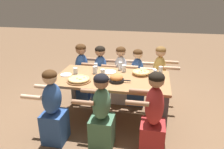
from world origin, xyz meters
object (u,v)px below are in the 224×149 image
(skillet_bowl, at_px, (117,78))
(cocktail_glass_blue, at_px, (155,77))
(diner_far_midright, at_px, (137,80))
(diner_near_right, at_px, (153,118))
(empty_plate_a, at_px, (66,75))
(drinking_glass_a, at_px, (161,70))
(empty_plate_b, at_px, (110,72))
(drinking_glass_i, at_px, (75,71))
(drinking_glass_e, at_px, (120,66))
(drinking_glass_f, at_px, (162,81))
(drinking_glass_d, at_px, (76,72))
(diner_far_midleft, at_px, (101,76))
(drinking_glass_c, at_px, (103,73))
(drinking_glass_h, at_px, (95,70))
(pizza_board_main, at_px, (141,73))
(diner_near_center, at_px, (102,115))
(diner_far_right, at_px, (159,79))
(diner_near_left, at_px, (53,110))
(diner_far_left, at_px, (82,74))
(pizza_board_second, at_px, (79,80))
(diner_far_center, at_px, (121,78))
(drinking_glass_j, at_px, (124,69))
(drinking_glass_b, at_px, (155,74))
(drinking_glass_g, at_px, (96,67))

(skillet_bowl, bearing_deg, cocktail_glass_blue, 19.43)
(diner_far_midright, relative_size, diner_near_right, 0.92)
(empty_plate_a, height_order, drinking_glass_a, drinking_glass_a)
(empty_plate_b, height_order, diner_far_midright, diner_far_midright)
(diner_near_right, bearing_deg, drinking_glass_i, 60.12)
(drinking_glass_a, distance_m, drinking_glass_e, 0.70)
(cocktail_glass_blue, height_order, drinking_glass_f, cocktail_glass_blue)
(drinking_glass_d, distance_m, diner_far_midleft, 0.84)
(drinking_glass_c, height_order, drinking_glass_h, drinking_glass_c)
(pizza_board_main, distance_m, drinking_glass_c, 0.64)
(skillet_bowl, height_order, diner_near_center, diner_near_center)
(drinking_glass_e, height_order, diner_far_right, diner_far_right)
(diner_near_left, bearing_deg, drinking_glass_d, -9.07)
(drinking_glass_c, height_order, diner_near_right, diner_near_right)
(cocktail_glass_blue, xyz_separation_m, diner_far_left, (-1.43, 0.67, -0.30))
(drinking_glass_a, xyz_separation_m, drinking_glass_d, (-1.37, -0.36, 0.01))
(pizza_board_second, distance_m, diner_far_center, 1.13)
(skillet_bowl, xyz_separation_m, drinking_glass_j, (0.05, 0.47, 0.00))
(drinking_glass_h, bearing_deg, diner_near_center, -69.25)
(pizza_board_main, bearing_deg, empty_plate_a, -167.96)
(drinking_glass_b, relative_size, drinking_glass_h, 0.99)
(cocktail_glass_blue, relative_size, diner_near_left, 0.10)
(diner_far_center, bearing_deg, drinking_glass_h, -31.02)
(drinking_glass_f, bearing_deg, diner_far_midright, 117.46)
(diner_far_midright, height_order, diner_far_midleft, diner_far_midleft)
(drinking_glass_d, distance_m, drinking_glass_j, 0.82)
(drinking_glass_j, relative_size, diner_near_left, 0.11)
(drinking_glass_b, distance_m, drinking_glass_d, 1.29)
(pizza_board_main, relative_size, diner_far_midright, 0.27)
(drinking_glass_i, bearing_deg, drinking_glass_d, -64.19)
(diner_near_right, xyz_separation_m, diner_far_left, (-1.44, 1.42, -0.01))
(drinking_glass_g, bearing_deg, diner_far_left, 132.60)
(cocktail_glass_blue, relative_size, diner_near_center, 0.10)
(diner_near_center, bearing_deg, pizza_board_main, -25.70)
(pizza_board_main, xyz_separation_m, drinking_glass_g, (-0.79, 0.04, 0.03))
(pizza_board_main, xyz_separation_m, empty_plate_a, (-1.22, -0.26, -0.03))
(drinking_glass_j, bearing_deg, pizza_board_second, -137.56)
(drinking_glass_f, relative_size, drinking_glass_g, 0.83)
(drinking_glass_f, bearing_deg, diner_far_right, 91.38)
(drinking_glass_c, relative_size, drinking_glass_g, 0.95)
(skillet_bowl, relative_size, drinking_glass_a, 2.66)
(empty_plate_a, distance_m, empty_plate_b, 0.74)
(drinking_glass_b, distance_m, drinking_glass_g, 1.02)
(empty_plate_b, bearing_deg, drinking_glass_j, 17.09)
(diner_near_center, bearing_deg, diner_far_right, -28.09)
(empty_plate_b, bearing_deg, drinking_glass_d, -153.18)
(drinking_glass_a, xyz_separation_m, diner_near_center, (-0.76, -1.04, -0.33))
(drinking_glass_a, xyz_separation_m, drinking_glass_i, (-1.41, -0.28, -0.00))
(diner_near_center, distance_m, diner_far_right, 1.61)
(diner_far_midright, bearing_deg, drinking_glass_h, -49.03)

